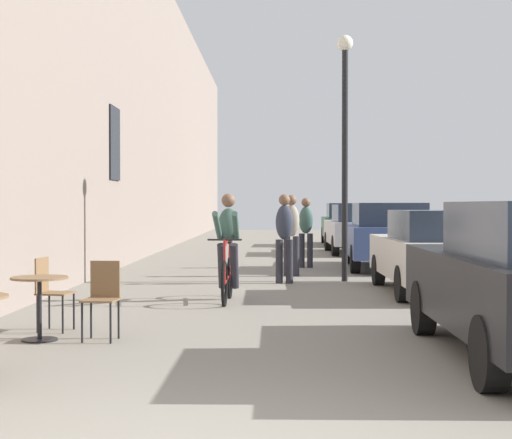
# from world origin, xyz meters

# --- Properties ---
(building_facade_left) EXTENTS (0.54, 68.00, 9.21)m
(building_facade_left) POSITION_xyz_m (-3.45, 14.00, 4.60)
(building_facade_left) COLOR gray
(building_facade_left) RESTS_ON ground_plane
(cafe_table_mid) EXTENTS (0.64, 0.64, 0.72)m
(cafe_table_mid) POSITION_xyz_m (-2.12, 4.40, 0.52)
(cafe_table_mid) COLOR black
(cafe_table_mid) RESTS_ON ground_plane
(cafe_chair_mid_toward_street) EXTENTS (0.44, 0.44, 0.89)m
(cafe_chair_mid_toward_street) POSITION_xyz_m (-2.20, 5.08, 0.52)
(cafe_chair_mid_toward_street) COLOR black
(cafe_chair_mid_toward_street) RESTS_ON ground_plane
(cafe_chair_mid_toward_wall) EXTENTS (0.41, 0.41, 0.89)m
(cafe_chair_mid_toward_wall) POSITION_xyz_m (-1.43, 4.47, 0.52)
(cafe_chair_mid_toward_wall) COLOR black
(cafe_chair_mid_toward_wall) RESTS_ON ground_plane
(cyclist_on_bicycle) EXTENTS (0.52, 1.76, 1.74)m
(cyclist_on_bicycle) POSITION_xyz_m (-0.22, 8.16, 0.81)
(cyclist_on_bicycle) COLOR black
(cyclist_on_bicycle) RESTS_ON ground_plane
(pedestrian_near) EXTENTS (0.35, 0.25, 1.73)m
(pedestrian_near) POSITION_xyz_m (0.72, 10.99, 0.98)
(pedestrian_near) COLOR #26262D
(pedestrian_near) RESTS_ON ground_plane
(pedestrian_mid) EXTENTS (0.38, 0.29, 1.74)m
(pedestrian_mid) POSITION_xyz_m (0.89, 12.56, 0.98)
(pedestrian_mid) COLOR #26262D
(pedestrian_mid) RESTS_ON ground_plane
(pedestrian_far) EXTENTS (0.34, 0.25, 1.69)m
(pedestrian_far) POSITION_xyz_m (1.29, 14.88, 0.95)
(pedestrian_far) COLOR #26262D
(pedestrian_far) RESTS_ON ground_plane
(street_lamp) EXTENTS (0.32, 0.32, 4.90)m
(street_lamp) POSITION_xyz_m (1.93, 11.44, 3.11)
(street_lamp) COLOR black
(street_lamp) RESTS_ON ground_plane
(parked_car_second) EXTENTS (1.75, 4.06, 1.44)m
(parked_car_second) POSITION_xyz_m (3.28, 9.24, 0.75)
(parked_car_second) COLOR beige
(parked_car_second) RESTS_ON ground_plane
(parked_car_third) EXTENTS (1.98, 4.47, 1.57)m
(parked_car_third) POSITION_xyz_m (3.21, 14.62, 0.81)
(parked_car_third) COLOR #384C84
(parked_car_third) RESTS_ON ground_plane
(parked_car_fourth) EXTENTS (1.86, 4.33, 1.53)m
(parked_car_fourth) POSITION_xyz_m (3.14, 20.51, 0.79)
(parked_car_fourth) COLOR #B7B7BC
(parked_car_fourth) RESTS_ON ground_plane
(parked_car_fifth) EXTENTS (1.97, 4.49, 1.58)m
(parked_car_fifth) POSITION_xyz_m (3.31, 25.73, 0.82)
(parked_car_fifth) COLOR #23512D
(parked_car_fifth) RESTS_ON ground_plane
(parked_motorcycle) EXTENTS (0.62, 2.15, 0.92)m
(parked_motorcycle) POSITION_xyz_m (2.56, 2.58, 0.40)
(parked_motorcycle) COLOR black
(parked_motorcycle) RESTS_ON ground_plane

